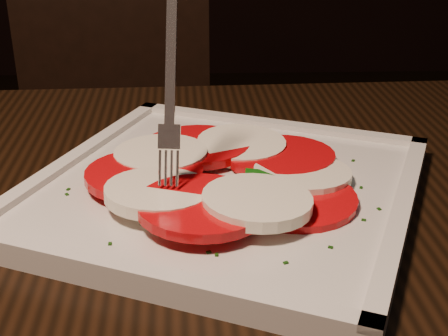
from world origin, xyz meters
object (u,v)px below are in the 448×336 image
plate (224,191)px  fork (172,82)px  table (186,332)px  chair (113,126)px

plate → fork: size_ratio=2.13×
table → chair: 0.85m
chair → fork: (0.17, -0.77, 0.33)m
chair → plate: size_ratio=2.91×
chair → plate: 0.82m
plate → fork: bearing=-167.8°
table → plate: bearing=59.4°
fork → plate: bearing=18.2°
plate → fork: (-0.04, -0.01, 0.10)m
fork → table: bearing=-76.5°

